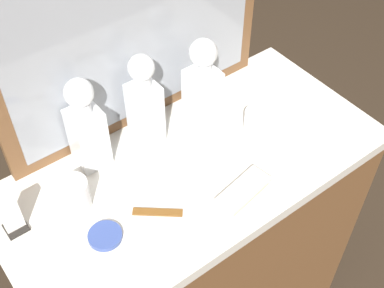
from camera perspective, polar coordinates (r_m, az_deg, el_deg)
dresser at (r=1.73m, az=-0.00°, el=-12.33°), size 1.04×0.51×0.92m
dresser_mirror at (r=1.30m, az=-6.49°, el=13.56°), size 0.79×0.03×0.65m
crystal_decanter_right at (r=1.32m, az=-11.52°, el=1.39°), size 0.08×0.08×0.27m
crystal_decanter_rear at (r=1.35m, az=-5.22°, el=3.94°), size 0.08×0.08×0.28m
crystal_decanter_far_right at (r=1.41m, az=1.18°, el=6.05°), size 0.08×0.08×0.27m
crystal_tumbler_center at (r=1.42m, az=7.16°, el=2.20°), size 0.07×0.07×0.08m
crystal_tumbler_right at (r=1.28m, az=-12.98°, el=-5.61°), size 0.08×0.08×0.08m
silver_brush_left at (r=1.29m, az=5.69°, el=-5.19°), size 0.16×0.09×0.02m
porcelain_dish at (r=1.24m, az=-9.57°, el=-9.96°), size 0.08×0.08×0.01m
tortoiseshell_comb at (r=1.26m, az=-3.82°, el=-7.52°), size 0.11×0.09×0.01m
napkin_holder at (r=1.27m, az=-19.31°, el=-7.61°), size 0.05×0.05×0.11m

